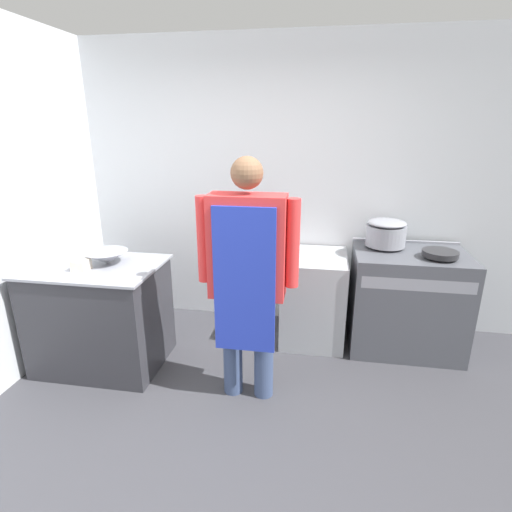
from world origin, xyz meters
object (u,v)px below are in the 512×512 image
stove (406,301)px  fridge_unit (313,297)px  saute_pan (440,253)px  person_cook (247,268)px  plastic_tub (81,265)px  mixing_bowl (106,257)px  stock_pot (386,233)px

stove → fridge_unit: 0.81m
stove → saute_pan: size_ratio=3.36×
stove → fridge_unit: bearing=178.2°
fridge_unit → stove: bearing=-1.8°
stove → person_cook: 1.64m
fridge_unit → plastic_tub: size_ratio=7.04×
stove → person_cook: bearing=-144.2°
saute_pan → fridge_unit: bearing=171.9°
person_cook → plastic_tub: 1.31m
stove → mixing_bowl: bearing=-165.7°
person_cook → fridge_unit: bearing=64.5°
plastic_tub → saute_pan: bearing=14.1°
stove → stock_pot: size_ratio=2.80×
person_cook → saute_pan: bearing=28.6°
stove → plastic_tub: 2.72m
saute_pan → person_cook: bearing=-151.4°
fridge_unit → stock_pot: bearing=8.9°
plastic_tub → saute_pan: 2.83m
fridge_unit → plastic_tub: (-1.75, -0.83, 0.51)m
fridge_unit → person_cook: person_cook is taller
mixing_bowl → saute_pan: bearing=10.9°
mixing_bowl → plastic_tub: bearing=-120.6°
stove → saute_pan: 0.53m
saute_pan → mixing_bowl: bearing=-169.1°
person_cook → mixing_bowl: (-1.20, 0.28, -0.08)m
fridge_unit → mixing_bowl: 1.84m
stove → person_cook: person_cook is taller
person_cook → stock_pot: bearing=44.5°
stove → stock_pot: stock_pot is taller
fridge_unit → mixing_bowl: size_ratio=2.36×
plastic_tub → saute_pan: size_ratio=0.41×
mixing_bowl → plastic_tub: 0.21m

